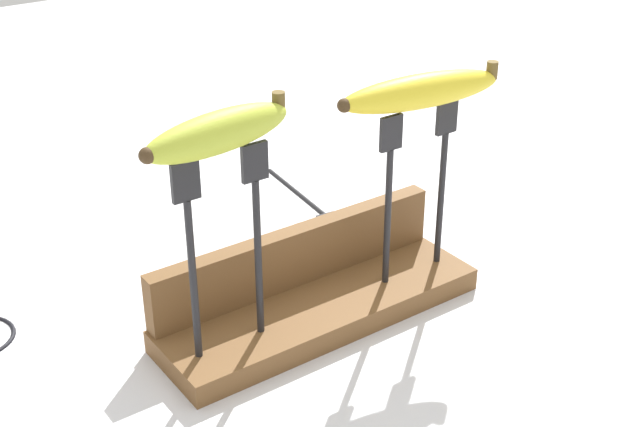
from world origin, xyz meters
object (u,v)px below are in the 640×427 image
fork_stand_left (224,235)px  fork_fallen_near (312,203)px  fork_stand_right (417,177)px  banana_raised_right (421,91)px  banana_raised_left (218,132)px

fork_stand_left → fork_fallen_near: fork_stand_left is taller
fork_stand_left → fork_fallen_near: (0.26, 0.23, -0.14)m
fork_stand_right → banana_raised_right: size_ratio=1.02×
banana_raised_left → banana_raised_right: size_ratio=0.83×
fork_stand_left → fork_stand_right: 0.23m
fork_stand_left → fork_stand_right: bearing=-0.0°
banana_raised_left → fork_fallen_near: size_ratio=0.79×
fork_stand_left → banana_raised_right: bearing=0.0°
fork_stand_right → fork_fallen_near: (0.03, 0.23, -0.13)m
fork_stand_right → fork_fallen_near: size_ratio=0.97×
fork_stand_left → fork_fallen_near: 0.38m
fork_fallen_near → fork_stand_left: bearing=-138.0°
fork_fallen_near → banana_raised_right: bearing=-97.4°
fork_stand_left → banana_raised_right: size_ratio=1.07×
banana_raised_right → fork_fallen_near: size_ratio=0.95×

